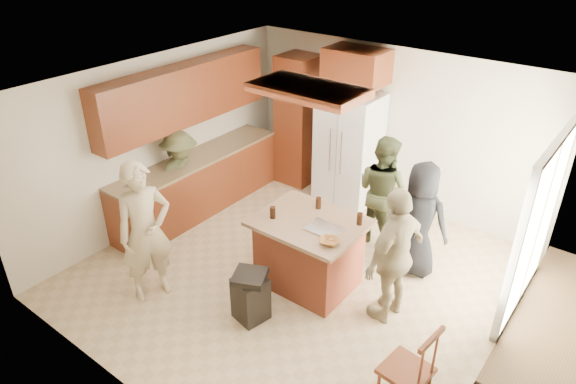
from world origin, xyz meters
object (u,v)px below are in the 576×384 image
Objects in this scene: person_counter at (182,178)px; kitchen_island at (309,252)px; spindle_chair at (408,371)px; person_front_left at (145,232)px; person_behind_right at (419,220)px; person_behind_left at (382,191)px; person_side_right at (395,256)px; trash_bin at (251,296)px; refrigerator at (349,149)px.

person_counter is 2.39m from kitchen_island.
person_front_left is at bearing -173.58° from spindle_chair.
person_front_left is 1.22× the size of person_counter.
person_front_left is 1.98m from kitchen_island.
person_front_left is 1.80× the size of spindle_chair.
person_behind_right is 3.45m from person_counter.
person_side_right is at bearing 134.15° from person_behind_left.
person_behind_right is at bearing -25.62° from person_front_left.
trash_bin is (-1.10, -1.99, -0.46)m from person_behind_right.
refrigerator is at bearing 101.39° from trash_bin.
person_side_right is at bearing -47.89° from refrigerator.
person_counter is 4.32m from spindle_chair.
person_behind_left is 1.48m from kitchen_island.
person_counter is (-2.60, -1.33, -0.07)m from person_behind_left.
spindle_chair is (2.59, -3.13, -0.45)m from refrigerator.
person_behind_left is 0.96× the size of person_side_right.
person_front_left reaches higher than person_behind_right.
kitchen_island is at bearing -76.18° from person_side_right.
person_counter is at bearing 165.90° from spindle_chair.
person_front_left reaches higher than kitchen_island.
person_behind_right reaches higher than kitchen_island.
kitchen_island is (0.78, -2.17, -0.43)m from refrigerator.
person_side_right is 2.79m from refrigerator.
person_counter reaches higher than spindle_chair.
person_behind_left is at bearing -64.91° from person_counter.
kitchen_island is 1.29× the size of spindle_chair.
person_front_left reaches higher than trash_bin.
person_front_left is 0.99× the size of refrigerator.
person_front_left is 1.15× the size of person_behind_right.
person_counter is at bearing 177.81° from kitchen_island.
spindle_chair is (0.72, -1.07, -0.39)m from person_side_right.
person_counter is at bearing 14.71° from person_behind_right.
person_side_right is 1.31× the size of kitchen_island.
person_counter is (-0.96, 1.41, -0.16)m from person_front_left.
person_counter is (-3.31, -0.97, -0.05)m from person_behind_right.
refrigerator is at bearing 129.62° from spindle_chair.
refrigerator reaches higher than spindle_chair.
kitchen_island is (-0.94, -1.06, -0.31)m from person_behind_right.
person_front_left is at bearing -100.24° from refrigerator.
refrigerator is (1.59, 2.08, 0.17)m from person_counter.
person_behind_left reaches higher than kitchen_island.
spindle_chair is at bearing -50.38° from refrigerator.
person_counter is at bearing 38.11° from person_behind_left.
person_behind_right is 2.23m from spindle_chair.
refrigerator is 4.09m from spindle_chair.
person_behind_left is at bearing -11.89° from person_front_left.
person_counter reaches higher than kitchen_island.
person_front_left is at bearing -136.89° from kitchen_island.
person_counter is 2.32× the size of trash_bin.
person_front_left is 2.88m from person_side_right.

